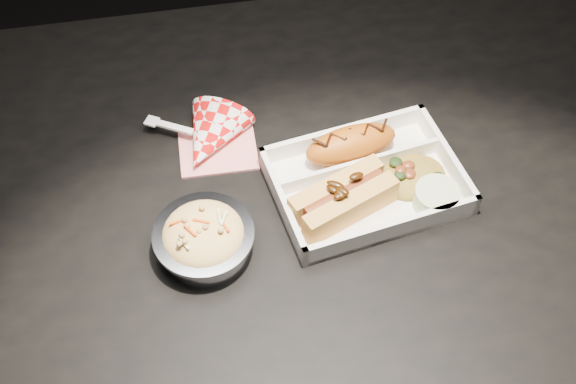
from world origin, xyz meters
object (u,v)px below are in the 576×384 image
at_px(food_tray, 365,184).
at_px(foil_coleslaw_cup, 204,237).
at_px(dining_table, 324,214).
at_px(napkin_fork, 209,138).
at_px(fried_pastry, 351,144).
at_px(hotdog, 343,197).

height_order(food_tray, foil_coleslaw_cup, foil_coleslaw_cup).
bearing_deg(food_tray, dining_table, 139.70).
bearing_deg(napkin_fork, dining_table, 0.31).
xyz_separation_m(dining_table, food_tray, (0.05, -0.03, 0.10)).
distance_m(dining_table, food_tray, 0.12).
xyz_separation_m(fried_pastry, napkin_fork, (-0.19, 0.06, -0.02)).
bearing_deg(food_tray, fried_pastry, 90.00).
bearing_deg(foil_coleslaw_cup, food_tray, 14.91).
distance_m(food_tray, hotdog, 0.06).
bearing_deg(dining_table, foil_coleslaw_cup, -153.41).
relative_size(food_tray, napkin_fork, 1.71).
bearing_deg(napkin_fork, fried_pastry, 12.14).
xyz_separation_m(food_tray, napkin_fork, (-0.20, 0.11, 0.01)).
xyz_separation_m(fried_pastry, hotdog, (-0.03, -0.09, 0.00)).
relative_size(fried_pastry, hotdog, 0.88).
xyz_separation_m(fried_pastry, foil_coleslaw_cup, (-0.22, -0.12, -0.00)).
relative_size(fried_pastry, foil_coleslaw_cup, 1.03).
bearing_deg(fried_pastry, dining_table, -147.33).
bearing_deg(napkin_fork, hotdog, -13.14).
bearing_deg(hotdog, dining_table, 74.87).
relative_size(foil_coleslaw_cup, napkin_fork, 0.80).
bearing_deg(dining_table, napkin_fork, 150.88).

